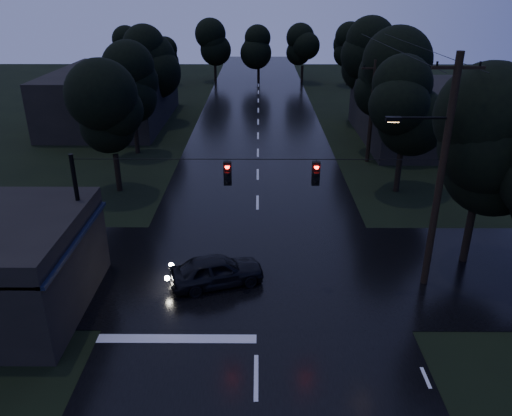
{
  "coord_description": "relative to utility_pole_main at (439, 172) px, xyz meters",
  "views": [
    {
      "loc": [
        0.07,
        -8.13,
        12.16
      ],
      "look_at": [
        -0.06,
        14.01,
        2.31
      ],
      "focal_mm": 35.0,
      "sensor_mm": 36.0,
      "label": 1
    }
  ],
  "objects": [
    {
      "name": "utility_pole_far",
      "position": [
        0.89,
        17.0,
        -1.38
      ],
      "size": [
        2.0,
        0.3,
        7.5
      ],
      "color": "black",
      "rests_on": "ground"
    },
    {
      "name": "span_signals",
      "position": [
        -6.85,
        -0.01,
        -0.01
      ],
      "size": [
        15.0,
        0.37,
        1.12
      ],
      "color": "black",
      "rests_on": "ground"
    },
    {
      "name": "tree_right_b",
      "position": [
        2.19,
        19.0,
        0.74
      ],
      "size": [
        4.48,
        4.48,
        9.44
      ],
      "color": "black",
      "rests_on": "ground"
    },
    {
      "name": "car",
      "position": [
        -9.18,
        -0.17,
        -4.55
      ],
      "size": [
        4.45,
        2.88,
        1.41
      ],
      "primitive_type": "imported",
      "rotation": [
        0.0,
        0.0,
        1.89
      ],
      "color": "black",
      "rests_on": "ground"
    },
    {
      "name": "anchor_pole_left",
      "position": [
        -14.91,
        0.0,
        -2.26
      ],
      "size": [
        0.18,
        0.18,
        6.0
      ],
      "primitive_type": "cylinder",
      "color": "black",
      "rests_on": "ground"
    },
    {
      "name": "tree_right_c",
      "position": [
        2.79,
        29.0,
        1.11
      ],
      "size": [
        4.76,
        4.76,
        10.03
      ],
      "color": "black",
      "rests_on": "ground"
    },
    {
      "name": "tree_right_a",
      "position": [
        1.59,
        11.0,
        0.36
      ],
      "size": [
        4.2,
        4.2,
        8.85
      ],
      "color": "black",
      "rests_on": "ground"
    },
    {
      "name": "building_far_right",
      "position": [
        6.59,
        23.0,
        -3.06
      ],
      "size": [
        10.0,
        14.0,
        4.4
      ],
      "primitive_type": "cube",
      "color": "black",
      "rests_on": "ground"
    },
    {
      "name": "tree_left_b",
      "position": [
        -17.01,
        19.0,
        0.36
      ],
      "size": [
        4.2,
        4.2,
        8.85
      ],
      "color": "black",
      "rests_on": "ground"
    },
    {
      "name": "tree_corner_near",
      "position": [
        2.59,
        2.0,
        0.74
      ],
      "size": [
        4.48,
        4.48,
        9.44
      ],
      "color": "black",
      "rests_on": "ground"
    },
    {
      "name": "building_far_left",
      "position": [
        -21.41,
        29.0,
        -2.76
      ],
      "size": [
        10.0,
        16.0,
        5.0
      ],
      "primitive_type": "cube",
      "color": "black",
      "rests_on": "ground"
    },
    {
      "name": "tree_left_a",
      "position": [
        -16.41,
        11.0,
        -0.02
      ],
      "size": [
        3.92,
        3.92,
        8.26
      ],
      "color": "black",
      "rests_on": "ground"
    },
    {
      "name": "main_road",
      "position": [
        -7.41,
        19.0,
        -5.26
      ],
      "size": [
        12.0,
        120.0,
        0.02
      ],
      "primitive_type": "cube",
      "color": "black",
      "rests_on": "ground"
    },
    {
      "name": "utility_pole_main",
      "position": [
        0.0,
        0.0,
        0.0
      ],
      "size": [
        3.5,
        0.3,
        10.0
      ],
      "color": "black",
      "rests_on": "ground"
    },
    {
      "name": "cross_street",
      "position": [
        -7.41,
        1.0,
        -5.26
      ],
      "size": [
        60.0,
        9.0,
        0.02
      ],
      "primitive_type": "cube",
      "color": "black",
      "rests_on": "ground"
    },
    {
      "name": "tree_left_c",
      "position": [
        -17.61,
        29.0,
        0.74
      ],
      "size": [
        4.48,
        4.48,
        9.44
      ],
      "color": "black",
      "rests_on": "ground"
    }
  ]
}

